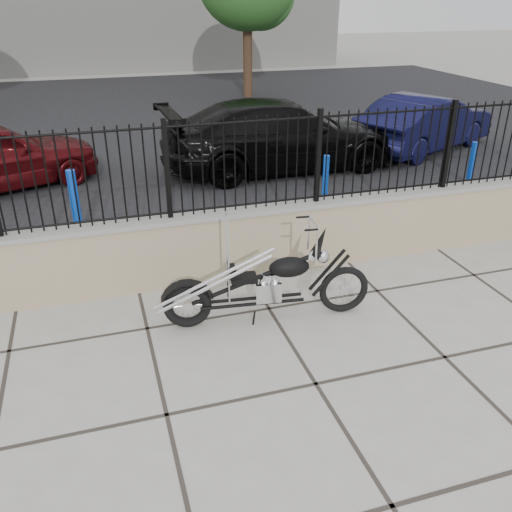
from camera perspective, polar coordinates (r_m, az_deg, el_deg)
name	(u,v)px	position (r m, az deg, el deg)	size (l,w,h in m)	color
ground_plane	(316,384)	(5.61, 6.32, -13.26)	(90.00, 90.00, 0.00)	#99968E
parking_lot	(153,123)	(16.92, -10.77, 13.60)	(30.00, 30.00, 0.00)	black
retaining_wall	(246,242)	(7.37, -1.04, 1.53)	(14.00, 0.36, 0.96)	gray
iron_fence	(246,164)	(6.99, -1.11, 9.61)	(14.00, 0.08, 1.20)	black
chopper_motorcycle	(264,267)	(6.20, 0.82, -1.17)	(2.35, 0.41, 1.41)	black
car_black	(281,135)	(11.97, 2.60, 12.59)	(2.09, 5.15, 1.49)	black
car_blue	(425,123)	(14.13, 17.40, 13.25)	(1.42, 4.07, 1.34)	black
bollard_a	(76,206)	(8.80, -18.47, 5.00)	(0.14, 0.14, 1.14)	#0B38A6
bollard_b	(325,180)	(10.02, 7.32, 7.96)	(0.11, 0.11, 0.91)	#0B2EA7
bollard_c	(471,163)	(11.88, 21.73, 9.08)	(0.10, 0.10, 0.86)	blue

